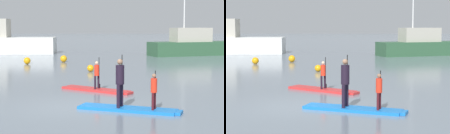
{
  "view_description": "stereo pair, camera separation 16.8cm",
  "coord_description": "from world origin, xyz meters",
  "views": [
    {
      "loc": [
        1.27,
        -13.86,
        2.79
      ],
      "look_at": [
        1.12,
        1.81,
        1.18
      ],
      "focal_mm": 65.73,
      "sensor_mm": 36.0,
      "label": 1
    },
    {
      "loc": [
        1.43,
        -13.86,
        2.79
      ],
      "look_at": [
        1.12,
        1.81,
        1.18
      ],
      "focal_mm": 65.73,
      "sensor_mm": 36.0,
      "label": 2
    }
  ],
  "objects": [
    {
      "name": "fishing_boat_green_midground",
      "position": [
        8.61,
        24.15,
        0.92
      ],
      "size": [
        9.32,
        5.29,
        7.69
      ],
      "color": "#2D5638",
      "rests_on": "ground"
    },
    {
      "name": "paddleboard_far",
      "position": [
        1.7,
        -0.67,
        0.05
      ],
      "size": [
        3.45,
        1.77,
        0.1
      ],
      "color": "blue",
      "rests_on": "ground"
    },
    {
      "name": "paddler_child_solo",
      "position": [
        0.46,
        3.35,
        0.76
      ],
      "size": [
        0.28,
        0.36,
        1.32
      ],
      "color": "black",
      "rests_on": "paddleboard_near"
    },
    {
      "name": "paddler_child_front",
      "position": [
        2.48,
        -0.93,
        0.75
      ],
      "size": [
        0.26,
        0.39,
        1.24
      ],
      "color": "#4C1419",
      "rests_on": "paddleboard_far"
    },
    {
      "name": "mooring_buoy_far",
      "position": [
        -5.09,
        15.27,
        0.25
      ],
      "size": [
        0.49,
        0.49,
        0.49
      ],
      "primitive_type": "sphere",
      "color": "orange",
      "rests_on": "ground"
    },
    {
      "name": "mooring_buoy_mid",
      "position": [
        -2.69,
        16.98,
        0.26
      ],
      "size": [
        0.51,
        0.51,
        0.51
      ],
      "primitive_type": "sphere",
      "color": "orange",
      "rests_on": "ground"
    },
    {
      "name": "paddler_adult",
      "position": [
        1.4,
        -0.56,
        1.01
      ],
      "size": [
        0.36,
        0.48,
        1.71
      ],
      "color": "black",
      "rests_on": "paddleboard_far"
    },
    {
      "name": "ground_plane",
      "position": [
        0.0,
        0.0,
        0.0
      ],
      "size": [
        240.0,
        240.0,
        0.0
      ],
      "primitive_type": "plane",
      "color": "slate"
    },
    {
      "name": "paddleboard_near",
      "position": [
        0.45,
        3.34,
        0.05
      ],
      "size": [
        3.11,
        2.28,
        0.1
      ],
      "color": "red",
      "rests_on": "ground"
    },
    {
      "name": "mooring_buoy_near",
      "position": [
        -0.26,
        10.62,
        0.21
      ],
      "size": [
        0.41,
        0.41,
        0.41
      ],
      "primitive_type": "sphere",
      "color": "orange",
      "rests_on": "ground"
    }
  ]
}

